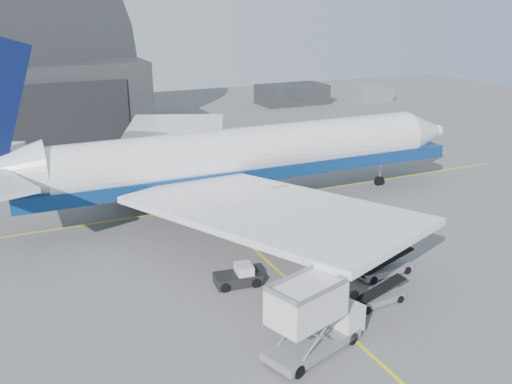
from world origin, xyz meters
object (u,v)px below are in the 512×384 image
airliner (230,158)px  catering_truck (312,318)px  belt_loader_a (377,298)px  belt_loader_b (383,268)px  pushback_tug (239,277)px

airliner → catering_truck: bearing=-101.5°
belt_loader_a → catering_truck: bearing=-161.6°
airliner → belt_loader_b: airliner is taller
airliner → belt_loader_b: size_ratio=10.73×
pushback_tug → belt_loader_a: 10.44m
airliner → pushback_tug: bearing=-110.1°
catering_truck → belt_loader_a: (7.24, 3.19, -1.89)m
airliner → catering_truck: airliner is taller
airliner → catering_truck: (-5.27, -26.00, -3.05)m
pushback_tug → catering_truck: bearing=-80.3°
catering_truck → belt_loader_a: 8.14m
belt_loader_b → catering_truck: bearing=-152.1°
pushback_tug → airliner: bearing=76.5°
pushback_tug → belt_loader_a: size_ratio=0.81×
airliner → catering_truck: 26.70m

